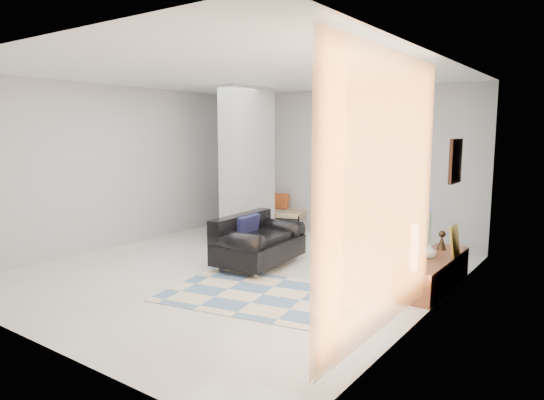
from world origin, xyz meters
The scene contains 17 objects.
floor centered at (0.00, 0.00, 0.00)m, with size 6.00×6.00×0.00m, color beige.
ceiling centered at (0.00, 0.00, 2.80)m, with size 6.00×6.00×0.00m, color white.
wall_back centered at (0.00, 3.00, 1.40)m, with size 6.00×6.00×0.00m, color #B1B3B5.
wall_front centered at (0.00, -3.00, 1.40)m, with size 6.00×6.00×0.00m, color #B1B3B5.
wall_left centered at (-2.75, 0.00, 1.40)m, with size 6.00×6.00×0.00m, color #B1B3B5.
wall_right centered at (2.75, 0.00, 1.40)m, with size 6.00×6.00×0.00m, color #B1B3B5.
partition_column centered at (-1.10, 1.60, 1.40)m, with size 0.35×1.20×2.80m, color #A7ABAE.
hallway_door centered at (-2.10, 2.96, 1.02)m, with size 0.85×0.06×2.04m, color silver.
curtain centered at (2.67, -1.15, 1.45)m, with size 2.55×2.55×0.00m, color #EC933E.
wall_art centered at (2.72, 0.90, 1.65)m, with size 0.04×0.45×0.55m, color black.
media_console centered at (2.52, 0.90, 0.21)m, with size 0.45×1.70×0.80m.
loveseat centered at (0.00, 0.40, 0.36)m, with size 0.95×1.51×0.76m.
daybed centered at (-1.44, 2.62, 0.42)m, with size 1.70×1.04×0.77m.
area_rug centered at (0.90, -0.64, 0.01)m, with size 2.40×1.60×0.01m, color beige.
cylinder_lamp centered at (2.50, 0.17, 0.67)m, with size 0.10×0.10×0.54m, color silver.
bronze_figurine centered at (2.47, 1.37, 0.53)m, with size 0.13×0.13×0.26m, color #342417, non-canonical shape.
vase centered at (2.47, 0.82, 0.50)m, with size 0.19×0.19×0.19m, color silver.
Camera 1 is at (4.35, -5.28, 2.01)m, focal length 32.00 mm.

